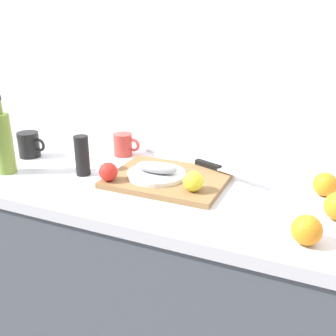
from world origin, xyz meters
TOP-DOWN VIEW (x-y plane):
  - back_wall at (0.00, 0.33)m, footprint 3.20×0.05m
  - kitchen_counter at (0.00, 0.00)m, footprint 2.00×0.60m
  - cutting_board at (-0.12, 0.04)m, footprint 0.40×0.31m
  - white_plate at (-0.16, 0.02)m, footprint 0.20×0.20m
  - fish_fillet at (-0.16, 0.02)m, footprint 0.15×0.07m
  - chef_knife at (0.03, 0.16)m, footprint 0.28×0.13m
  - lemon_0 at (-0.00, -0.04)m, footprint 0.07×0.07m
  - tomato_0 at (-0.29, -0.08)m, footprint 0.06×0.06m
  - olive_oil_bottle at (-0.70, -0.12)m, footprint 0.06×0.06m
  - coffee_mug_0 at (-0.75, 0.05)m, footprint 0.13×0.09m
  - coffee_mug_1 at (-0.40, 0.22)m, footprint 0.12×0.08m
  - orange_1 at (0.36, -0.19)m, footprint 0.08×0.08m
  - orange_2 at (0.39, 0.14)m, footprint 0.08×0.08m
  - pepper_mill at (-0.43, -0.02)m, footprint 0.05×0.05m

SIDE VIEW (x-z plane):
  - kitchen_counter at x=0.00m, z-range 0.00..0.90m
  - cutting_board at x=-0.12m, z-range 0.90..0.92m
  - white_plate at x=-0.16m, z-range 0.92..0.93m
  - chef_knife at x=0.03m, z-range 0.92..0.94m
  - orange_2 at x=0.39m, z-range 0.90..0.98m
  - orange_1 at x=0.36m, z-range 0.90..0.98m
  - coffee_mug_1 at x=-0.40m, z-range 0.90..0.99m
  - coffee_mug_0 at x=-0.75m, z-range 0.90..1.00m
  - tomato_0 at x=-0.29m, z-range 0.92..0.98m
  - fish_fillet at x=-0.16m, z-range 0.94..0.97m
  - lemon_0 at x=0.00m, z-range 0.92..0.99m
  - pepper_mill at x=-0.43m, z-range 0.90..1.05m
  - olive_oil_bottle at x=-0.70m, z-range 0.87..1.16m
  - back_wall at x=0.00m, z-range 0.00..2.50m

